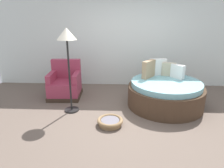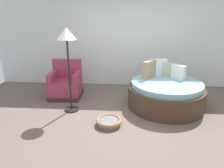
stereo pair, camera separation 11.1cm
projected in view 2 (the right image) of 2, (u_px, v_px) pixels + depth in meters
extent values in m
cube|color=#66564C|center=(129.00, 118.00, 4.30)|extent=(8.00, 8.00, 0.02)
cube|color=silver|center=(130.00, 37.00, 5.90)|extent=(8.00, 0.12, 2.89)
cylinder|color=#473323|center=(165.00, 97.00, 4.76)|extent=(1.74, 1.74, 0.49)
cylinder|color=#7AB7C1|center=(167.00, 84.00, 4.66)|extent=(1.60, 1.60, 0.12)
cube|color=white|center=(178.00, 72.00, 4.83)|extent=(0.31, 0.33, 0.33)
cube|color=#BCB293|center=(170.00, 70.00, 5.02)|extent=(0.35, 0.21, 0.33)
cube|color=white|center=(158.00, 67.00, 5.08)|extent=(0.43, 0.21, 0.41)
cube|color=tan|center=(149.00, 69.00, 4.88)|extent=(0.35, 0.40, 0.42)
cube|color=#38281E|center=(66.00, 95.00, 5.39)|extent=(0.83, 0.83, 0.10)
cube|color=#99334C|center=(66.00, 87.00, 5.32)|extent=(0.79, 0.79, 0.34)
cube|color=#99334C|center=(67.00, 68.00, 5.48)|extent=(0.77, 0.19, 0.50)
cube|color=#99334C|center=(53.00, 76.00, 5.24)|extent=(0.15, 0.69, 0.22)
cube|color=#99334C|center=(77.00, 77.00, 5.22)|extent=(0.15, 0.69, 0.22)
cylinder|color=#8E704C|center=(109.00, 123.00, 4.01)|extent=(0.44, 0.44, 0.06)
torus|color=#8E704C|center=(109.00, 121.00, 3.98)|extent=(0.51, 0.51, 0.07)
cylinder|color=slate|center=(109.00, 121.00, 3.99)|extent=(0.36, 0.36, 0.05)
cylinder|color=black|center=(72.00, 109.00, 4.63)|extent=(0.32, 0.32, 0.03)
cylinder|color=black|center=(69.00, 76.00, 4.38)|extent=(0.04, 0.04, 1.55)
cone|color=silver|center=(66.00, 34.00, 4.09)|extent=(0.40, 0.40, 0.24)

